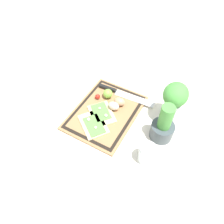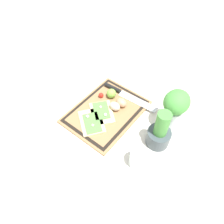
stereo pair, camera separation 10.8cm
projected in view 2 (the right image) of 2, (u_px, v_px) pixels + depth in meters
name	position (u px, v px, depth m)	size (l,w,h in m)	color
ground_plane	(106.00, 113.00, 1.12)	(6.00, 6.00, 0.00)	silver
cutting_board	(106.00, 112.00, 1.11)	(0.40, 0.30, 0.02)	#997047
pizza_slice_near	(92.00, 122.00, 1.06)	(0.18, 0.19, 0.02)	beige
pizza_slice_far	(102.00, 112.00, 1.09)	(0.18, 0.18, 0.02)	beige
knife	(121.00, 92.00, 1.18)	(0.05, 0.32, 0.02)	silver
egg_brown	(121.00, 103.00, 1.11)	(0.04, 0.06, 0.04)	tan
egg_pink	(115.00, 106.00, 1.10)	(0.04, 0.06, 0.04)	beige
lime	(111.00, 93.00, 1.15)	(0.05, 0.05, 0.05)	#7FB742
cherry_tomato_red	(101.00, 95.00, 1.16)	(0.03, 0.03, 0.03)	red
herb_pot	(159.00, 133.00, 0.95)	(0.11, 0.11, 0.20)	#3D474C
sauce_jar	(138.00, 159.00, 0.91)	(0.07, 0.07, 0.09)	silver
herb_glass	(175.00, 107.00, 0.98)	(0.13, 0.11, 0.21)	silver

